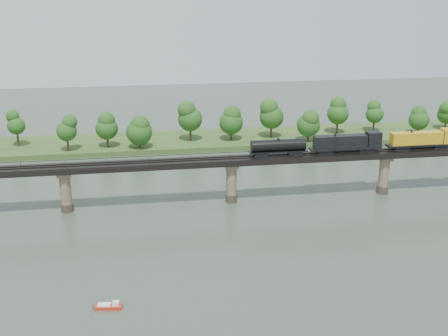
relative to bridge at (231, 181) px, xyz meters
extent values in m
plane|color=#334032|center=(0.00, -30.00, -5.46)|extent=(400.00, 400.00, 0.00)
cube|color=#314D1F|center=(0.00, 55.00, -4.66)|extent=(300.00, 24.00, 1.60)
cylinder|color=#473A2D|center=(-40.00, 0.00, -4.46)|extent=(3.00, 3.00, 2.00)
cylinder|color=#877458|center=(-40.00, 0.00, 0.04)|extent=(2.60, 2.60, 9.00)
cube|color=#877458|center=(-40.00, 0.00, 4.04)|extent=(3.20, 3.20, 1.00)
cylinder|color=#473A2D|center=(0.00, 0.00, -4.46)|extent=(3.00, 3.00, 2.00)
cylinder|color=#877458|center=(0.00, 0.00, 0.04)|extent=(2.60, 2.60, 9.00)
cube|color=#877458|center=(0.00, 0.00, 4.04)|extent=(3.20, 3.20, 1.00)
cylinder|color=#473A2D|center=(40.00, 0.00, -4.46)|extent=(3.00, 3.00, 2.00)
cylinder|color=#877458|center=(40.00, 0.00, 0.04)|extent=(2.60, 2.60, 9.00)
cube|color=#877458|center=(40.00, 0.00, 4.04)|extent=(3.20, 3.20, 1.00)
cube|color=black|center=(0.00, 0.00, 5.29)|extent=(220.00, 5.00, 1.50)
cube|color=black|center=(0.00, -0.75, 6.12)|extent=(220.00, 0.12, 0.16)
cube|color=black|center=(0.00, 0.75, 6.12)|extent=(220.00, 0.12, 0.16)
cube|color=black|center=(0.00, -2.40, 6.74)|extent=(220.00, 0.10, 0.10)
cube|color=black|center=(0.00, 2.40, 6.74)|extent=(220.00, 0.10, 0.10)
cube|color=black|center=(0.00, -2.40, 6.39)|extent=(0.08, 0.08, 0.70)
cube|color=black|center=(0.00, 2.40, 6.39)|extent=(0.08, 0.08, 0.70)
cylinder|color=#382619|center=(-60.94, 54.18, -2.00)|extent=(0.70, 0.70, 3.71)
sphere|color=#1B4714|center=(-60.94, 54.18, 2.95)|extent=(5.67, 5.67, 5.67)
sphere|color=#1B4714|center=(-60.94, 54.18, 6.04)|extent=(4.25, 4.25, 4.25)
cylinder|color=#382619|center=(-44.43, 46.31, -2.10)|extent=(0.70, 0.70, 3.51)
sphere|color=#1B4714|center=(-44.43, 46.31, 2.57)|extent=(6.31, 6.31, 6.31)
sphere|color=#1B4714|center=(-44.43, 46.31, 5.50)|extent=(4.73, 4.73, 4.73)
cylinder|color=#382619|center=(-32.24, 48.84, -2.19)|extent=(0.70, 0.70, 3.34)
sphere|color=#1B4714|center=(-32.24, 48.84, 2.27)|extent=(7.18, 7.18, 7.18)
sphere|color=#1B4714|center=(-32.24, 48.84, 5.06)|extent=(5.39, 5.39, 5.39)
cylinder|color=#382619|center=(-22.01, 46.15, -2.45)|extent=(0.70, 0.70, 2.83)
sphere|color=#1B4714|center=(-22.01, 46.15, 1.32)|extent=(8.26, 8.26, 8.26)
sphere|color=#1B4714|center=(-22.01, 46.15, 3.68)|extent=(6.19, 6.19, 6.19)
cylinder|color=#382619|center=(-5.04, 52.68, -1.88)|extent=(0.70, 0.70, 3.96)
sphere|color=#1B4714|center=(-5.04, 52.68, 3.41)|extent=(8.07, 8.07, 8.07)
sphere|color=#1B4714|center=(-5.04, 52.68, 6.71)|extent=(6.05, 6.05, 6.05)
cylinder|color=#382619|center=(8.52, 51.14, -2.23)|extent=(0.70, 0.70, 3.27)
sphere|color=#1B4714|center=(8.52, 51.14, 2.13)|extent=(8.03, 8.03, 8.03)
sphere|color=#1B4714|center=(8.52, 51.14, 4.85)|extent=(6.02, 6.02, 6.02)
cylinder|color=#382619|center=(22.65, 52.31, -1.90)|extent=(0.70, 0.70, 3.92)
sphere|color=#1B4714|center=(22.65, 52.31, 3.33)|extent=(8.29, 8.29, 8.29)
sphere|color=#1B4714|center=(22.65, 52.31, 6.60)|extent=(6.21, 6.21, 6.21)
cylinder|color=#382619|center=(33.59, 45.35, -2.35)|extent=(0.70, 0.70, 3.02)
sphere|color=#1B4714|center=(33.59, 45.35, 1.69)|extent=(7.74, 7.74, 7.74)
sphere|color=#1B4714|center=(33.59, 45.35, 4.21)|extent=(5.80, 5.80, 5.80)
cylinder|color=#382619|center=(46.81, 54.03, -1.96)|extent=(0.70, 0.70, 3.80)
sphere|color=#1B4714|center=(46.81, 54.03, 3.10)|extent=(7.47, 7.47, 7.47)
sphere|color=#1B4714|center=(46.81, 54.03, 6.27)|extent=(5.60, 5.60, 5.60)
cylinder|color=#382619|center=(60.48, 54.26, -2.17)|extent=(0.70, 0.70, 3.38)
sphere|color=#1B4714|center=(60.48, 54.26, 2.34)|extent=(6.23, 6.23, 6.23)
sphere|color=#1B4714|center=(60.48, 54.26, 5.16)|extent=(4.67, 4.67, 4.67)
cylinder|color=#382619|center=(74.35, 48.39, -2.47)|extent=(0.70, 0.70, 2.77)
sphere|color=#1B4714|center=(74.35, 48.39, 1.22)|extent=(7.04, 7.04, 7.04)
sphere|color=#1B4714|center=(74.35, 48.39, 3.54)|extent=(5.28, 5.28, 5.28)
cylinder|color=#382619|center=(87.62, 53.57, -2.39)|extent=(0.70, 0.70, 2.94)
sphere|color=#1B4714|center=(87.62, 53.57, 1.54)|extent=(6.73, 6.73, 6.73)
sphere|color=#1B4714|center=(87.62, 53.57, 3.99)|extent=(5.05, 5.05, 5.05)
cube|color=black|center=(54.64, 0.00, 6.57)|extent=(3.86, 2.32, 1.06)
cube|color=black|center=(44.02, 0.00, 6.57)|extent=(3.86, 2.32, 1.06)
cube|color=black|center=(49.33, 0.00, 7.25)|extent=(18.36, 2.90, 0.48)
cube|color=gold|center=(47.88, 0.00, 9.04)|extent=(13.53, 2.61, 3.09)
cube|color=gold|center=(56.58, 0.00, 9.33)|extent=(3.48, 2.90, 3.67)
cylinder|color=black|center=(49.33, 0.00, 6.72)|extent=(5.80, 1.35, 1.35)
cube|color=black|center=(34.35, 0.00, 6.57)|extent=(3.86, 2.32, 1.06)
cube|color=black|center=(23.73, 0.00, 6.57)|extent=(3.86, 2.32, 1.06)
cube|color=black|center=(29.04, 0.00, 7.25)|extent=(18.36, 2.90, 0.48)
cube|color=black|center=(27.59, 0.00, 9.04)|extent=(13.53, 2.61, 3.09)
cube|color=black|center=(36.29, 0.00, 9.33)|extent=(3.48, 2.90, 3.67)
cylinder|color=black|center=(29.04, 0.00, 6.72)|extent=(5.80, 1.35, 1.35)
cube|color=black|center=(16.00, 0.00, 6.57)|extent=(3.38, 2.13, 1.06)
cube|color=black|center=(7.30, 0.00, 6.57)|extent=(3.38, 2.13, 1.06)
cube|color=black|center=(11.65, 0.00, 7.20)|extent=(14.49, 2.32, 0.29)
cylinder|color=black|center=(11.65, 0.00, 8.75)|extent=(13.53, 2.90, 2.90)
cylinder|color=black|center=(11.65, 0.00, 10.29)|extent=(0.68, 0.68, 0.48)
cube|color=#B82C15|center=(-28.56, -44.42, -5.14)|extent=(4.68, 2.22, 0.63)
cube|color=white|center=(-29.28, -44.32, -4.78)|extent=(2.33, 1.64, 0.23)
cube|color=white|center=(-27.32, -44.59, -4.51)|extent=(1.22, 1.22, 0.63)
camera|label=1|loc=(-21.99, -128.95, 47.23)|focal=45.00mm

